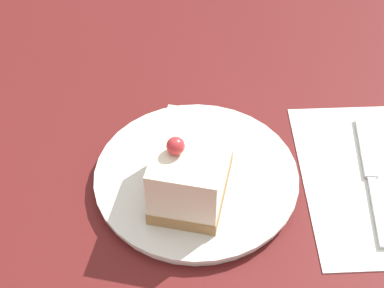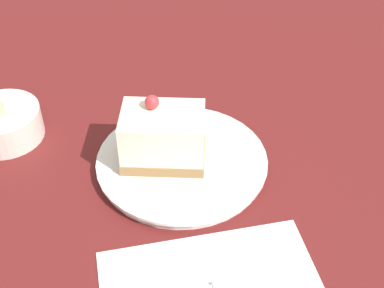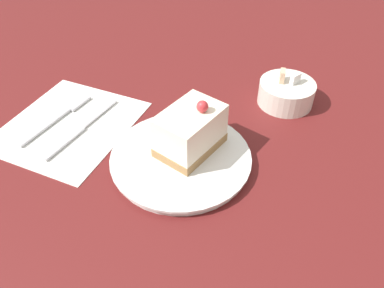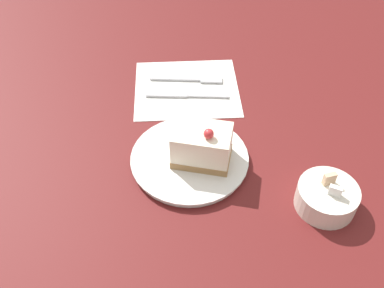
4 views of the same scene
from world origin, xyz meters
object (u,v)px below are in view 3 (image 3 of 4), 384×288
Objects in this scene: cake_slice at (190,131)px; sugar_bowl at (286,93)px; fork at (61,114)px; knife at (75,133)px; plate at (181,158)px.

sugar_bowl is at bearing 77.00° from cake_slice.
cake_slice is 0.25m from fork.
fork is 1.60× the size of sugar_bowl.
fork is 0.90× the size of knife.
cake_slice reaches higher than sugar_bowl.
plate is at bearing -92.13° from cake_slice.
cake_slice is 0.63× the size of knife.
cake_slice is 0.70× the size of fork.
plate is at bearing 0.95° from fork.
fork is (-0.24, 0.00, -0.00)m from plate.
plate is 0.19m from knife.
cake_slice reaches higher than fork.
fork is at bearing -165.11° from cake_slice.
plate is 0.05m from cake_slice.
plate is at bearing 9.23° from knife.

